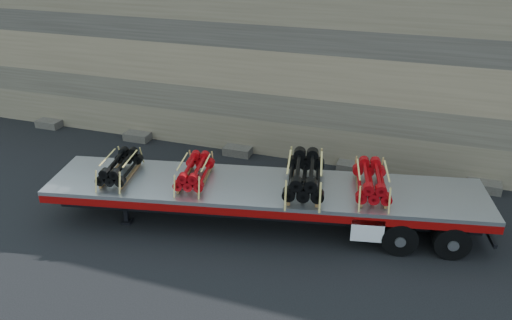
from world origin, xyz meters
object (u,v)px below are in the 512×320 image
Objects in this scene: bundle_rear at (371,181)px; trailer at (264,204)px; bundle_midrear at (305,176)px; bundle_midfront at (195,172)px; bundle_front at (120,168)px.

trailer is at bearing 180.00° from bundle_rear.
trailer is at bearing -180.00° from bundle_midrear.
bundle_midrear is at bearing 0.00° from bundle_midfront.
bundle_front is 8.32m from bundle_rear.
bundle_rear is (8.15, 1.67, 0.04)m from bundle_front.
bundle_midfront reaches higher than trailer.
trailer is 7.43× the size of bundle_front.
bundle_midrear reaches higher than bundle_front.
bundle_rear is (2.08, 0.42, -0.07)m from bundle_midrear.
bundle_rear is at bearing 0.00° from bundle_midfront.
bundle_midfront is 5.75m from bundle_rear.
bundle_front is 0.90× the size of bundle_rear.
bundle_midrear is 2.12m from bundle_rear.
bundle_front is at bearing 180.00° from bundle_midfront.
bundle_rear is at bearing -0.00° from bundle_midrear.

